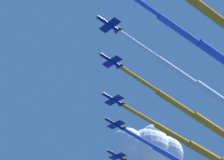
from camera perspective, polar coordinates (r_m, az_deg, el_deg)
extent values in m
cylinder|color=orange|center=(160.83, 11.53, 6.82)|extent=(18.11, 6.10, 3.53)
cylinder|color=blue|center=(158.63, 3.28, 8.59)|extent=(19.85, 4.56, 1.77)
cylinder|color=blue|center=(165.84, 7.79, 5.35)|extent=(19.97, 5.44, 2.65)
cylinder|color=blue|center=(174.05, 12.01, 2.46)|extent=(20.10, 6.32, 3.54)
cylinder|color=navy|center=(160.46, -0.38, 6.23)|extent=(9.11, 2.83, 1.40)
cone|color=yellow|center=(158.80, -1.82, 7.18)|extent=(1.50, 1.52, 1.33)
cylinder|color=black|center=(162.15, 0.93, 5.35)|extent=(0.76, 1.13, 1.05)
ellipsoid|color=black|center=(160.09, -0.91, 6.72)|extent=(2.03, 1.23, 0.89)
cube|color=navy|center=(160.61, -0.24, 6.12)|extent=(3.95, 8.31, 2.89)
cube|color=yellow|center=(158.06, 0.60, 6.73)|extent=(2.38, 1.05, 0.32)
cube|color=yellow|center=(163.31, -1.04, 5.55)|extent=(2.38, 1.05, 0.32)
cube|color=navy|center=(161.80, 0.66, 5.53)|extent=(1.58, 3.19, 1.15)
cube|color=yellow|center=(162.41, 0.73, 5.78)|extent=(1.50, 0.95, 1.83)
cylinder|color=white|center=(165.64, 3.31, 3.74)|extent=(19.82, 4.94, 1.78)
cylinder|color=white|center=(173.68, 7.52, 0.78)|extent=(19.97, 5.81, 2.67)
cylinder|color=white|center=(182.56, 11.49, -1.82)|extent=(20.11, 6.69, 3.56)
cylinder|color=navy|center=(169.97, -0.12, 2.15)|extent=(9.11, 2.92, 1.42)
cone|color=yellow|center=(168.08, -1.45, 3.02)|extent=(1.51, 1.55, 1.35)
cylinder|color=black|center=(171.86, 1.10, 1.35)|extent=(0.77, 1.15, 1.07)
ellipsoid|color=black|center=(169.48, -0.60, 2.61)|extent=(2.03, 1.26, 0.91)
cube|color=navy|center=(170.15, 0.02, 2.05)|extent=(3.99, 8.22, 3.17)
cube|color=yellow|center=(167.41, 0.80, 2.52)|extent=(2.38, 1.07, 0.35)
cube|color=yellow|center=(173.00, -0.74, 1.62)|extent=(2.38, 1.07, 0.35)
cube|color=navy|center=(171.47, 0.86, 1.51)|extent=(1.59, 3.16, 1.25)
cube|color=yellow|center=(172.00, 0.93, 1.77)|extent=(1.51, 1.02, 1.81)
cylinder|color=orange|center=(175.80, 3.37, -0.13)|extent=(20.28, 5.20, 1.81)
cylinder|color=orange|center=(184.65, 7.40, -2.83)|extent=(20.43, 6.10, 2.72)
cylinder|color=orange|center=(194.25, 11.21, -5.19)|extent=(20.59, 6.99, 3.62)
cylinder|color=navy|center=(177.79, 0.12, -2.18)|extent=(9.11, 2.68, 1.41)
cone|color=yellow|center=(175.76, -1.18, -1.43)|extent=(1.48, 1.51, 1.34)
cylinder|color=black|center=(179.80, 1.31, -2.87)|extent=(0.74, 1.13, 1.06)
ellipsoid|color=black|center=(177.22, -0.36, -1.76)|extent=(2.02, 1.21, 0.90)
cube|color=navy|center=(177.99, 0.25, -2.27)|extent=(3.80, 8.24, 3.03)
cube|color=yellow|center=(175.16, 0.99, -1.85)|extent=(2.38, 1.01, 0.34)
cube|color=yellow|center=(180.92, -0.46, -2.64)|extent=(2.38, 1.01, 0.34)
cube|color=navy|center=(179.38, 1.07, -2.73)|extent=(1.52, 3.16, 1.20)
cube|color=yellow|center=(179.87, 1.13, -2.48)|extent=(1.50, 0.96, 1.82)
cylinder|color=orange|center=(183.61, 3.35, -4.05)|extent=(18.67, 4.43, 1.80)
cylinder|color=orange|center=(191.98, 7.01, -6.20)|extent=(18.80, 5.32, 2.70)
cylinder|color=orange|center=(200.84, 10.51, -8.08)|extent=(18.92, 6.21, 3.59)
cylinder|color=navy|center=(190.43, 0.32, -4.93)|extent=(9.11, 2.79, 1.42)
cone|color=yellow|center=(188.24, -0.88, -4.25)|extent=(1.49, 1.53, 1.35)
cylinder|color=black|center=(192.59, 1.43, -5.55)|extent=(0.76, 1.14, 1.07)
ellipsoid|color=black|center=(189.78, -0.11, -4.54)|extent=(2.02, 1.23, 0.91)
cube|color=navy|center=(190.65, 0.45, -5.01)|extent=(3.88, 8.22, 3.13)
cube|color=yellow|center=(187.76, 1.15, -4.68)|extent=(2.38, 1.04, 0.34)
cube|color=yellow|center=(193.63, -0.22, -5.30)|extent=(2.38, 1.04, 0.34)
cube|color=navy|center=(192.14, 1.20, -5.43)|extent=(1.55, 3.16, 1.24)
cube|color=yellow|center=(192.58, 1.26, -5.18)|extent=(1.50, 1.00, 1.82)
cylinder|color=blue|center=(196.58, 3.31, -6.61)|extent=(18.48, 4.62, 1.81)
cylinder|color=blue|center=(205.22, 6.68, -8.52)|extent=(18.62, 5.51, 2.71)
cylinder|color=navy|center=(199.89, 0.52, -8.44)|extent=(9.11, 2.90, 1.42)
cone|color=yellow|center=(197.52, -0.62, -7.82)|extent=(1.51, 1.54, 1.35)
ellipsoid|color=black|center=(199.15, 0.10, -8.08)|extent=(2.03, 1.25, 0.90)
cube|color=navy|center=(200.13, 0.63, -8.52)|extent=(3.98, 8.24, 3.10)
cube|color=yellow|center=(197.21, 1.32, -8.26)|extent=(2.38, 1.06, 0.34)
cube|color=yellow|center=(203.13, -0.02, -8.74)|extent=(2.38, 1.06, 0.34)
cube|color=navy|center=(201.73, 1.35, -8.89)|extent=(1.59, 3.17, 1.23)
cube|color=yellow|center=(202.13, 1.41, -8.66)|extent=(1.51, 1.01, 1.82)
sphere|color=white|center=(233.13, 4.18, -7.94)|extent=(21.06, 21.06, 21.06)
sphere|color=white|center=(234.67, 6.03, -8.16)|extent=(15.80, 15.80, 15.80)
sphere|color=white|center=(229.60, 1.73, -7.17)|extent=(14.74, 14.74, 14.74)
sphere|color=white|center=(236.39, 2.85, -8.41)|extent=(13.69, 13.69, 13.69)
sphere|color=white|center=(234.35, 4.63, -6.39)|extent=(11.58, 11.58, 11.58)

